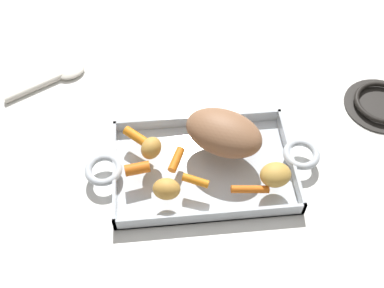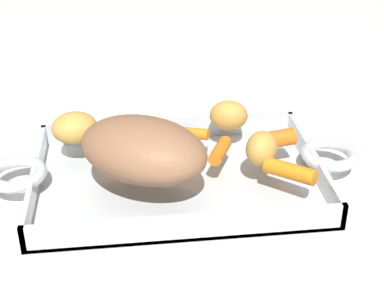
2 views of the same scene
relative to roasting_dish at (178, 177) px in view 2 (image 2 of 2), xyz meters
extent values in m
plane|color=white|center=(0.00, 0.00, -0.01)|extent=(2.26, 2.26, 0.00)
cube|color=silver|center=(0.00, 0.00, -0.01)|extent=(0.36, 0.24, 0.01)
cube|color=silver|center=(0.00, 0.11, 0.01)|extent=(0.36, 0.01, 0.03)
cube|color=silver|center=(0.00, -0.11, 0.01)|extent=(0.36, 0.01, 0.03)
cube|color=silver|center=(0.18, 0.00, 0.01)|extent=(0.01, 0.24, 0.03)
cube|color=silver|center=(-0.18, 0.00, 0.01)|extent=(0.01, 0.24, 0.03)
torus|color=silver|center=(0.20, 0.00, 0.02)|extent=(0.07, 0.07, 0.01)
torus|color=silver|center=(-0.20, 0.00, 0.02)|extent=(0.07, 0.07, 0.01)
ellipsoid|color=#956647|center=(-0.04, -0.04, 0.06)|extent=(0.19, 0.17, 0.07)
cylinder|color=orange|center=(0.05, 0.00, 0.03)|extent=(0.04, 0.06, 0.02)
cylinder|color=orange|center=(0.02, 0.05, 0.03)|extent=(0.05, 0.03, 0.02)
cylinder|color=orange|center=(0.13, 0.02, 0.04)|extent=(0.05, 0.03, 0.02)
cylinder|color=orange|center=(0.13, -0.06, 0.04)|extent=(0.06, 0.06, 0.02)
cylinder|color=orange|center=(-0.08, 0.08, 0.03)|extent=(0.07, 0.02, 0.02)
ellipsoid|color=gold|center=(0.08, 0.07, 0.05)|extent=(0.06, 0.05, 0.04)
ellipsoid|color=gold|center=(-0.13, 0.06, 0.05)|extent=(0.07, 0.06, 0.04)
ellipsoid|color=gold|center=(0.10, -0.02, 0.05)|extent=(0.06, 0.06, 0.04)
camera|label=1|loc=(0.07, 0.50, 0.76)|focal=42.41mm
camera|label=2|loc=(-0.05, -0.62, 0.40)|focal=54.38mm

